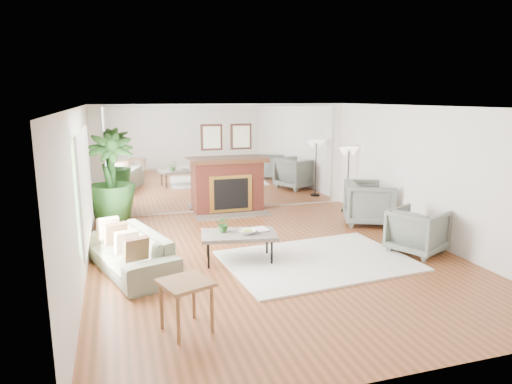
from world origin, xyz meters
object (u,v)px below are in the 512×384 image
object	(u,v)px
potted_ficus	(110,181)
floor_lamp	(349,157)
fireplace	(229,185)
sofa	(130,252)
armchair_back	(369,203)
coffee_table	(239,235)
armchair_front	(417,231)
side_table	(186,289)

from	to	relation	value
potted_ficus	floor_lamp	size ratio (longest dim) A/B	1.30
fireplace	sofa	distance (m)	3.94
armchair_back	potted_ficus	size ratio (longest dim) A/B	0.51
coffee_table	floor_lamp	bearing A→B (deg)	37.17
coffee_table	armchair_front	distance (m)	3.11
potted_ficus	armchair_back	bearing A→B (deg)	-10.52
coffee_table	side_table	xyz separation A→B (m)	(-1.17, -2.01, 0.06)
fireplace	potted_ficus	xyz separation A→B (m)	(-2.60, -0.88, 0.39)
armchair_back	potted_ficus	xyz separation A→B (m)	(-5.20, 0.97, 0.59)
fireplace	armchair_back	size ratio (longest dim) A/B	2.05
potted_ficus	floor_lamp	distance (m)	5.31
armchair_front	side_table	size ratio (longest dim) A/B	1.25
armchair_front	sofa	bearing A→B (deg)	56.72
fireplace	floor_lamp	size ratio (longest dim) A/B	1.35
side_table	floor_lamp	bearing A→B (deg)	45.22
armchair_back	side_table	size ratio (longest dim) A/B	1.48
coffee_table	armchair_back	world-z (taller)	armchair_back
side_table	potted_ficus	xyz separation A→B (m)	(-0.80, 4.36, 0.54)
sofa	floor_lamp	distance (m)	5.69
fireplace	potted_ficus	distance (m)	2.77
armchair_front	coffee_table	bearing A→B (deg)	54.78
armchair_front	potted_ficus	world-z (taller)	potted_ficus
fireplace	side_table	size ratio (longest dim) A/B	3.02
sofa	side_table	size ratio (longest dim) A/B	3.09
armchair_front	potted_ficus	distance (m)	5.81
armchair_back	floor_lamp	world-z (taller)	floor_lamp
fireplace	potted_ficus	world-z (taller)	fireplace
sofa	floor_lamp	size ratio (longest dim) A/B	1.39
potted_ficus	side_table	bearing A→B (deg)	-79.61
armchair_back	side_table	bearing A→B (deg)	151.39
coffee_table	armchair_front	bearing A→B (deg)	-8.83
fireplace	sofa	bearing A→B (deg)	-126.92
sofa	side_table	bearing A→B (deg)	-2.72
armchair_back	side_table	world-z (taller)	armchair_back
potted_ficus	armchair_front	bearing A→B (deg)	-29.37
fireplace	floor_lamp	bearing A→B (deg)	-14.74
fireplace	armchair_back	world-z (taller)	fireplace
fireplace	side_table	world-z (taller)	fireplace
coffee_table	armchair_back	bearing A→B (deg)	23.27
side_table	coffee_table	bearing A→B (deg)	59.84
floor_lamp	sofa	bearing A→B (deg)	-154.37
armchair_back	armchair_front	size ratio (longest dim) A/B	1.18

